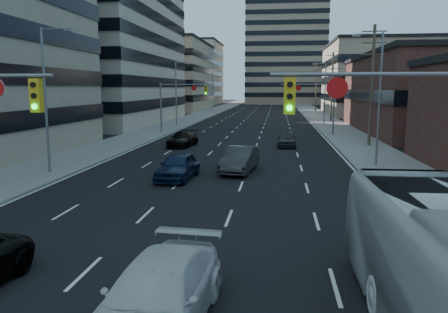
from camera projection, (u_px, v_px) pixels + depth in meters
name	position (u px, v px, depth m)	size (l,w,h in m)	color
road_surface	(266.00, 106.00, 134.17)	(18.00, 300.00, 0.02)	black
sidewalk_left	(229.00, 105.00, 135.55)	(5.00, 300.00, 0.15)	slate
sidewalk_right	(304.00, 106.00, 132.76)	(5.00, 300.00, 0.15)	slate
office_left_mid	(77.00, 31.00, 66.63)	(26.00, 34.00, 28.00)	#ADA089
office_left_far	(164.00, 77.00, 106.42)	(20.00, 30.00, 16.00)	gray
office_right_far	(383.00, 80.00, 88.88)	(22.00, 28.00, 14.00)	gray
apartment_tower	(286.00, 18.00, 148.54)	(26.00, 26.00, 58.00)	gray
bg_block_left	(183.00, 74.00, 145.80)	(24.00, 24.00, 20.00)	#ADA089
bg_block_right	(374.00, 86.00, 129.36)	(22.00, 22.00, 12.00)	gray
signal_near_right	(403.00, 124.00, 12.98)	(6.59, 0.33, 6.00)	slate
signal_far_left	(180.00, 97.00, 51.09)	(6.09, 0.33, 6.00)	slate
signal_far_right	(313.00, 98.00, 49.23)	(6.09, 0.33, 6.00)	slate
utility_pole_block	(372.00, 84.00, 39.64)	(2.20, 0.28, 11.00)	#4C3D2D
utility_pole_midblock	(332.00, 85.00, 69.05)	(2.20, 0.28, 11.00)	#4C3D2D
utility_pole_distant	(316.00, 86.00, 98.46)	(2.20, 0.28, 11.00)	#4C3D2D
streetlight_left_near	(47.00, 94.00, 26.79)	(2.03, 0.22, 9.00)	slate
streetlight_left_mid	(177.00, 90.00, 61.10)	(2.03, 0.22, 9.00)	slate
streetlight_left_far	(214.00, 89.00, 95.42)	(2.03, 0.22, 9.00)	slate
streetlight_right_near	(377.00, 93.00, 29.19)	(2.03, 0.22, 9.00)	slate
streetlight_right_far	(324.00, 90.00, 63.50)	(2.03, 0.22, 9.00)	slate
white_van	(158.00, 296.00, 9.79)	(2.18, 5.37, 1.56)	silver
sedan_blue	(178.00, 166.00, 25.96)	(1.86, 4.63, 1.58)	#0D1C37
sedan_grey_center	(240.00, 160.00, 28.17)	(1.72, 4.94, 1.63)	#2D2E30
sedan_black_far	(183.00, 139.00, 40.53)	(1.96, 4.82, 1.40)	black
sedan_grey_right	(287.00, 139.00, 40.34)	(1.66, 4.12, 1.40)	#2C2D2F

